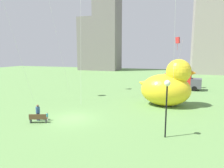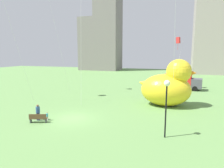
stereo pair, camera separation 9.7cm
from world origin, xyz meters
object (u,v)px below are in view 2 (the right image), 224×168
at_px(person_adult, 38,112).
at_px(park_bench, 38,118).
at_px(kite_red, 178,41).
at_px(giant_inflatable_duck, 168,86).
at_px(person_child, 47,116).
at_px(lamppost, 167,93).
at_px(box_truck, 182,82).

bearing_deg(person_adult, park_bench, -52.99).
distance_m(park_bench, kite_red, 27.93).
bearing_deg(person_adult, kite_red, 60.03).
height_order(park_bench, giant_inflatable_duck, giant_inflatable_duck).
height_order(person_child, kite_red, kite_red).
relative_size(giant_inflatable_duck, kite_red, 0.75).
relative_size(person_child, kite_red, 0.09).
bearing_deg(lamppost, box_truck, 85.27).
height_order(box_truck, kite_red, kite_red).
bearing_deg(kite_red, lamppost, -92.10).
distance_m(park_bench, person_adult, 0.85).
height_order(lamppost, box_truck, lamppost).
bearing_deg(lamppost, giant_inflatable_duck, 91.35).
bearing_deg(person_adult, lamppost, -1.56).
relative_size(person_child, box_truck, 0.13).
distance_m(box_truck, kite_red, 7.59).
bearing_deg(park_bench, kite_red, 61.50).
bearing_deg(person_child, kite_red, 61.46).
distance_m(person_adult, kite_red, 27.52).
xyz_separation_m(giant_inflatable_duck, box_truck, (2.16, 12.96, -1.08)).
bearing_deg(person_child, giant_inflatable_duck, 40.73).
distance_m(person_child, kite_red, 27.04).
bearing_deg(person_child, park_bench, -117.54).
bearing_deg(person_adult, giant_inflatable_duck, 39.30).
xyz_separation_m(lamppost, box_truck, (1.92, 23.17, -2.14)).
distance_m(park_bench, person_child, 0.94).
bearing_deg(giant_inflatable_duck, box_truck, 80.56).
bearing_deg(kite_red, person_child, -118.54).
distance_m(person_adult, lamppost, 12.59).
height_order(person_child, box_truck, box_truck).
height_order(person_adult, box_truck, box_truck).
height_order(park_bench, box_truck, box_truck).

